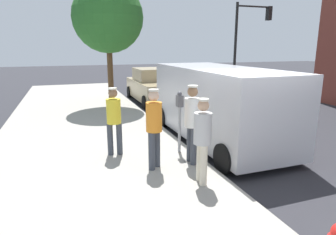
% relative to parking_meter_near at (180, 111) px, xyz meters
% --- Properties ---
extents(ground_plane, '(80.00, 80.00, 0.00)m').
position_rel_parking_meter_near_xyz_m(ground_plane, '(-1.35, 0.96, -1.18)').
color(ground_plane, '#2D2D33').
extents(sidewalk_slab, '(5.00, 32.00, 0.15)m').
position_rel_parking_meter_near_xyz_m(sidewalk_slab, '(2.15, 0.96, -1.11)').
color(sidewalk_slab, '#9E998E').
rests_on(sidewalk_slab, ground).
extents(parking_meter_near, '(0.14, 0.18, 1.52)m').
position_rel_parking_meter_near_xyz_m(parking_meter_near, '(0.00, 0.00, 0.00)').
color(parking_meter_near, gray).
rests_on(parking_meter_near, sidewalk_slab).
extents(pedestrian_in_white, '(0.34, 0.36, 1.76)m').
position_rel_parking_meter_near_xyz_m(pedestrian_in_white, '(0.01, 0.78, -0.01)').
color(pedestrian_in_white, '#383D47').
rests_on(pedestrian_in_white, sidewalk_slab).
extents(pedestrian_in_yellow, '(0.36, 0.34, 1.64)m').
position_rel_parking_meter_near_xyz_m(pedestrian_in_yellow, '(1.55, -0.32, -0.10)').
color(pedestrian_in_yellow, '#383D47').
rests_on(pedestrian_in_yellow, sidewalk_slab).
extents(pedestrian_in_gray, '(0.34, 0.36, 1.65)m').
position_rel_parking_meter_near_xyz_m(pedestrian_in_gray, '(0.24, 1.78, -0.09)').
color(pedestrian_in_gray, beige).
rests_on(pedestrian_in_gray, sidewalk_slab).
extents(pedestrian_in_orange, '(0.34, 0.34, 1.72)m').
position_rel_parking_meter_near_xyz_m(pedestrian_in_orange, '(0.89, 0.80, -0.04)').
color(pedestrian_in_orange, '#383D47').
rests_on(pedestrian_in_orange, sidewalk_slab).
extents(parked_van, '(2.19, 5.23, 2.15)m').
position_rel_parking_meter_near_xyz_m(parked_van, '(-1.50, -0.80, -0.03)').
color(parked_van, '#BCBCC1').
rests_on(parked_van, ground).
extents(parked_sedan_behind, '(1.95, 4.40, 1.65)m').
position_rel_parking_meter_near_xyz_m(parked_sedan_behind, '(-1.60, -7.73, -0.43)').
color(parked_sedan_behind, tan).
rests_on(parked_sedan_behind, ground).
extents(traffic_light_corner, '(2.48, 0.42, 5.20)m').
position_rel_parking_meter_near_xyz_m(traffic_light_corner, '(-7.97, -9.20, 2.34)').
color(traffic_light_corner, black).
rests_on(traffic_light_corner, ground).
extents(street_tree, '(2.95, 2.95, 5.23)m').
position_rel_parking_meter_near_xyz_m(street_tree, '(0.69, -6.49, 2.71)').
color(street_tree, brown).
rests_on(street_tree, sidewalk_slab).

